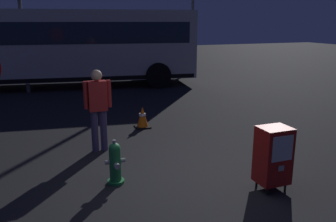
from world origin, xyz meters
The scene contains 6 objects.
ground_plane centered at (0.00, 0.00, 0.00)m, with size 60.00×60.00×0.00m, color black.
fire_hydrant centered at (-0.95, 0.34, 0.35)m, with size 0.33×0.32×0.75m.
newspaper_box_primary centered at (1.30, -0.75, 0.57)m, with size 0.48×0.42×1.02m.
pedestrian centered at (-0.93, 1.91, 0.95)m, with size 0.55×0.22×1.67m.
traffic_cone centered at (0.36, 3.15, 0.26)m, with size 0.36×0.36×0.53m.
bus_near centered at (-0.96, 9.78, 1.71)m, with size 10.75×4.02×3.00m.
Camera 1 is at (-2.03, -4.88, 2.59)m, focal length 37.20 mm.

